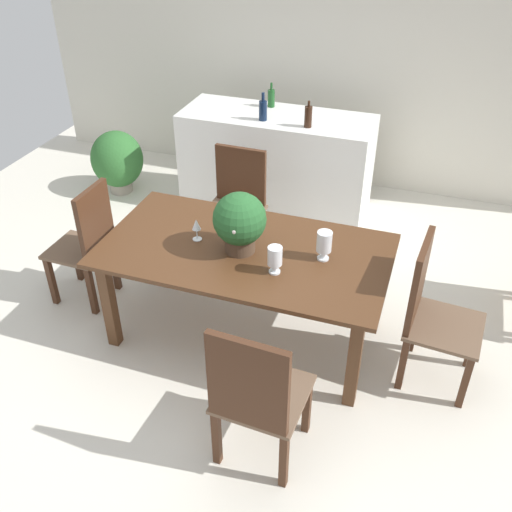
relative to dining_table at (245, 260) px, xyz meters
name	(u,v)px	position (x,y,z in m)	size (l,w,h in m)	color
ground_plane	(250,324)	(0.00, 0.09, -0.65)	(7.04, 7.04, 0.00)	silver
back_wall	(338,56)	(0.00, 2.69, 0.65)	(6.40, 0.10, 2.60)	beige
dining_table	(245,260)	(0.00, 0.00, 0.00)	(1.93, 1.04, 0.74)	#4C2D19
chair_far_left	(237,198)	(-0.43, 1.00, -0.12)	(0.49, 0.41, 0.95)	#422616
chair_head_end	(88,241)	(-1.25, 0.00, -0.11)	(0.44, 0.41, 0.99)	#422616
chair_near_right	(256,394)	(0.43, -1.02, -0.09)	(0.50, 0.50, 1.02)	#422616
chair_foot_end	(430,308)	(1.24, 0.01, -0.09)	(0.50, 0.50, 1.02)	#422616
flower_centerpiece	(240,221)	(-0.02, -0.03, 0.32)	(0.35, 0.35, 0.42)	#4C3828
crystal_vase_left	(275,257)	(0.27, -0.19, 0.21)	(0.09, 0.09, 0.19)	silver
crystal_vase_center_near	(324,243)	(0.52, 0.05, 0.22)	(0.10, 0.10, 0.20)	silver
wine_glass	(196,225)	(-0.35, 0.00, 0.21)	(0.06, 0.06, 0.16)	silver
kitchen_counter	(276,162)	(-0.37, 1.88, -0.17)	(1.80, 0.67, 0.95)	silver
wine_bottle_tall	(263,110)	(-0.45, 1.73, 0.39)	(0.07, 0.07, 0.25)	#0F1E38
wine_bottle_amber	(308,117)	(-0.03, 1.70, 0.39)	(0.07, 0.07, 0.23)	black
wine_bottle_clear	(271,98)	(-0.49, 2.08, 0.38)	(0.07, 0.07, 0.23)	#194C1E
potted_plant_floor	(117,160)	(-1.99, 1.65, -0.30)	(0.53, 0.53, 0.65)	#9E9384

